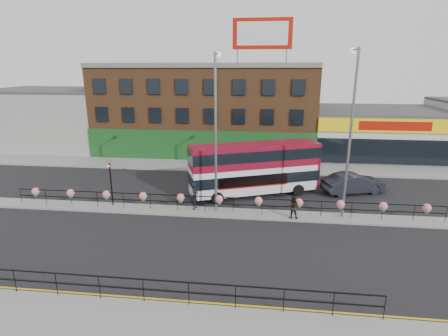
# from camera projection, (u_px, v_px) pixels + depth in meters

# --- Properties ---
(ground) EXTENTS (120.00, 120.00, 0.00)m
(ground) POSITION_uv_depth(u_px,v_px,m) (219.00, 214.00, 24.69)
(ground) COLOR black
(ground) RESTS_ON ground
(north_pavement) EXTENTS (60.00, 4.00, 0.15)m
(north_pavement) POSITION_uv_depth(u_px,v_px,m) (234.00, 166.00, 36.11)
(north_pavement) COLOR gray
(north_pavement) RESTS_ON ground
(median) EXTENTS (60.00, 1.60, 0.15)m
(median) POSITION_uv_depth(u_px,v_px,m) (219.00, 213.00, 24.67)
(median) COLOR gray
(median) RESTS_ON ground
(yellow_line_inner) EXTENTS (60.00, 0.10, 0.01)m
(yellow_line_inner) POSITION_uv_depth(u_px,v_px,m) (191.00, 302.00, 15.43)
(yellow_line_inner) COLOR gold
(yellow_line_inner) RESTS_ON ground
(yellow_line_outer) EXTENTS (60.00, 0.10, 0.01)m
(yellow_line_outer) POSITION_uv_depth(u_px,v_px,m) (190.00, 304.00, 15.26)
(yellow_line_outer) COLOR gold
(yellow_line_outer) RESTS_ON ground
(brick_building) EXTENTS (25.00, 12.21, 10.30)m
(brick_building) POSITION_uv_depth(u_px,v_px,m) (207.00, 108.00, 42.74)
(brick_building) COLOR brown
(brick_building) RESTS_ON ground
(supermarket) EXTENTS (15.00, 12.25, 5.30)m
(supermarket) POSITION_uv_depth(u_px,v_px,m) (375.00, 131.00, 41.17)
(supermarket) COLOR silver
(supermarket) RESTS_ON ground
(warehouse_west) EXTENTS (15.50, 12.00, 7.30)m
(warehouse_west) POSITION_uv_depth(u_px,v_px,m) (54.00, 117.00, 45.42)
(warehouse_west) COLOR #969691
(warehouse_west) RESTS_ON ground
(billboard) EXTENTS (6.00, 0.29, 4.40)m
(billboard) POSITION_uv_depth(u_px,v_px,m) (262.00, 34.00, 35.03)
(billboard) COLOR #A91206
(billboard) RESTS_ON brick_building
(median_railing) EXTENTS (30.04, 0.56, 1.23)m
(median_railing) POSITION_uv_depth(u_px,v_px,m) (219.00, 200.00, 24.40)
(median_railing) COLOR black
(median_railing) RESTS_ON median
(south_railing) EXTENTS (20.04, 0.05, 1.12)m
(south_railing) POSITION_uv_depth(u_px,v_px,m) (143.00, 285.00, 15.01)
(south_railing) COLOR black
(south_railing) RESTS_ON south_pavement
(double_decker_bus) EXTENTS (10.52, 6.09, 4.19)m
(double_decker_bus) POSITION_uv_depth(u_px,v_px,m) (255.00, 164.00, 27.70)
(double_decker_bus) COLOR silver
(double_decker_bus) RESTS_ON ground
(car) EXTENTS (4.88, 6.17, 1.68)m
(car) POSITION_uv_depth(u_px,v_px,m) (353.00, 183.00, 28.54)
(car) COLOR #262832
(car) RESTS_ON ground
(pedestrian_a) EXTENTS (0.78, 0.58, 1.94)m
(pedestrian_a) POSITION_uv_depth(u_px,v_px,m) (195.00, 196.00, 24.93)
(pedestrian_a) COLOR black
(pedestrian_a) RESTS_ON median
(pedestrian_b) EXTENTS (0.87, 0.73, 1.59)m
(pedestrian_b) POSITION_uv_depth(u_px,v_px,m) (293.00, 207.00, 23.42)
(pedestrian_b) COLOR black
(pedestrian_b) RESTS_ON median
(lamp_column_west) EXTENTS (0.39, 1.90, 10.80)m
(lamp_column_west) POSITION_uv_depth(u_px,v_px,m) (216.00, 120.00, 23.33)
(lamp_column_west) COLOR slate
(lamp_column_west) RESTS_ON median
(lamp_column_east) EXTENTS (0.40, 1.93, 11.02)m
(lamp_column_east) POSITION_uv_depth(u_px,v_px,m) (351.00, 121.00, 22.33)
(lamp_column_east) COLOR slate
(lamp_column_east) RESTS_ON median
(traffic_light_median) EXTENTS (0.15, 0.28, 3.65)m
(traffic_light_median) POSITION_uv_depth(u_px,v_px,m) (110.00, 175.00, 25.26)
(traffic_light_median) COLOR black
(traffic_light_median) RESTS_ON median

